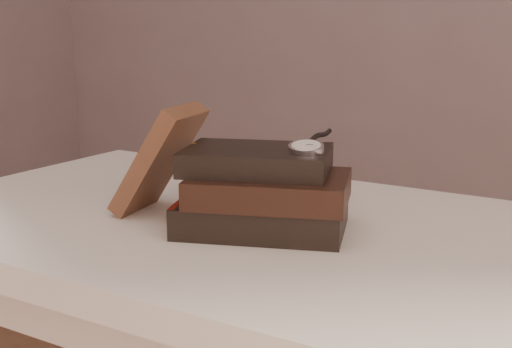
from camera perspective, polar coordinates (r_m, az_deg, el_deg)
The scene contains 5 objects.
table at distance 1.03m, azimuth -1.35°, elevation -8.52°, with size 1.00×0.60×0.75m.
book_stack at distance 0.93m, azimuth 0.60°, elevation -1.53°, with size 0.26×0.22×0.11m.
journal at distance 1.02m, azimuth -7.83°, elevation 1.21°, with size 0.03×0.11×0.17m, color #47281B.
pocket_watch at distance 0.90m, azimuth 4.24°, elevation 2.28°, with size 0.06×0.15×0.02m.
eyeglasses at distance 1.01m, azimuth -2.97°, elevation 0.30°, with size 0.12×0.13×0.04m.
Camera 1 is at (0.52, -0.45, 1.03)m, focal length 49.45 mm.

